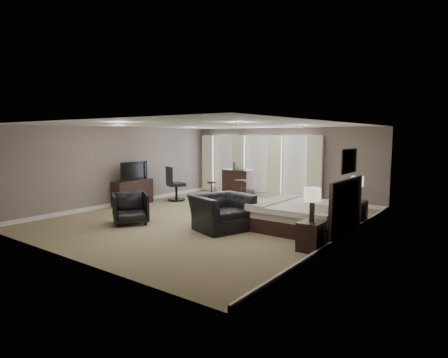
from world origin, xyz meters
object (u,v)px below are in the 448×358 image
Objects in this scene: lamp_near at (312,205)px; tv at (132,178)px; nightstand_near at (311,236)px; nightstand_far at (356,212)px; bar_counter at (238,183)px; desk_chair at (176,184)px; bar_stool_right at (240,192)px; bed at (302,203)px; bar_stool_left at (212,191)px; lamp_far at (357,189)px; dresser at (133,192)px; armchair_near at (222,206)px; armchair_far at (130,207)px.

lamp_near is 7.02m from tv.
nightstand_near is 0.97× the size of nightstand_far.
bar_counter is 2.49m from desk_chair.
desk_chair reaches higher than bar_stool_right.
lamp_near is 0.63× the size of tv.
bed is at bearing -31.59° from bar_stool_right.
nightstand_near is at bearing -58.46° from bed.
lamp_far is at bearing -5.82° from bar_stool_left.
lamp_near is 2.90m from lamp_far.
dresser reaches higher than bar_stool_left.
nightstand_far is 0.56× the size of tv.
lamp_far is at bearing -6.73° from bar_stool_right.
nightstand_far is at bearing 90.00° from lamp_near.
bed is 1.94× the size of tv.
armchair_far is at bearing 131.40° from armchair_near.
armchair_near reaches higher than bar_counter.
lamp_far reaches higher than bar_stool_left.
armchair_far is at bearing -83.09° from bar_stool_left.
tv is (-6.92, 1.20, 0.61)m from nightstand_near.
bed reaches higher than bar_stool_left.
armchair_far reaches higher than dresser.
nightstand_near is at bearing -90.00° from lamp_far.
desk_chair reaches higher than bar_stool_left.
lamp_far is 6.30m from desk_chair.
armchair_near is 5.25m from bar_counter.
nightstand_near is 0.55× the size of tv.
bed is 2.52× the size of bar_stool_right.
armchair_far is (-2.32, -0.94, -0.13)m from armchair_near.
bar_counter reaches higher than tv.
armchair_near is 4.23m from bar_stool_left.
bar_counter is 1.41× the size of bar_stool_right.
tv reaches higher than armchair_far.
lamp_near reaches higher than armchair_far.
bed is 3.55× the size of nightstand_near.
tv reaches higher than nightstand_near.
lamp_near reaches higher than desk_chair.
bed is at bearing -87.62° from tv.
nightstand_near is at bearing -33.00° from bar_stool_left.
dresser is 0.49m from tv.
bed is 1.74m from nightstand_near.
bar_stool_right is at bearing 36.86° from dresser.
armchair_near is (4.44, -0.91, 0.17)m from dresser.
bar_stool_left is (-4.41, 1.99, -0.33)m from bed.
bed is 1.74m from nightstand_far.
dresser is at bearing 93.43° from desk_chair.
nightstand_near is at bearing -43.44° from bar_counter.
nightstand_far is at bearing -6.73° from bar_stool_right.
desk_chair is (-6.29, 2.65, 0.32)m from nightstand_near.
dresser is at bearing 170.16° from lamp_near.
lamp_far is 0.95× the size of bar_stool_left.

